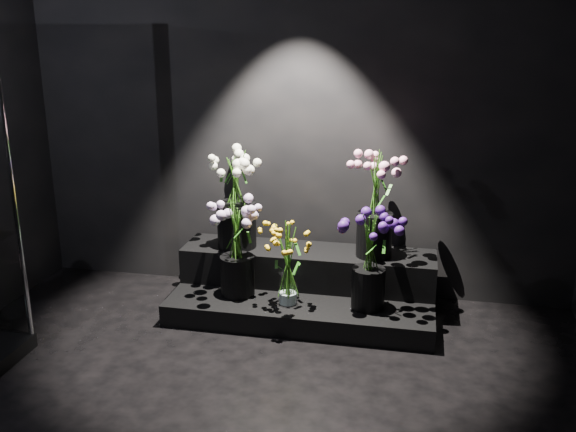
# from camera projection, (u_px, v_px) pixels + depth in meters

# --- Properties ---
(wall_back) EXTENTS (4.00, 0.00, 4.00)m
(wall_back) POSITION_uv_depth(u_px,v_px,m) (298.00, 105.00, 4.56)
(wall_back) COLOR black
(wall_back) RESTS_ON floor
(display_riser) EXTENTS (1.81, 0.81, 0.40)m
(display_riser) POSITION_uv_depth(u_px,v_px,m) (305.00, 286.00, 4.56)
(display_riser) COLOR black
(display_riser) RESTS_ON floor
(bouquet_orange_bells) EXTENTS (0.35, 0.35, 0.56)m
(bouquet_orange_bells) POSITION_uv_depth(u_px,v_px,m) (288.00, 263.00, 4.24)
(bouquet_orange_bells) COLOR white
(bouquet_orange_bells) RESTS_ON display_riser
(bouquet_lilac) EXTENTS (0.41, 0.41, 0.68)m
(bouquet_lilac) POSITION_uv_depth(u_px,v_px,m) (237.00, 242.00, 4.36)
(bouquet_lilac) COLOR black
(bouquet_lilac) RESTS_ON display_riser
(bouquet_purple) EXTENTS (0.44, 0.44, 0.65)m
(bouquet_purple) POSITION_uv_depth(u_px,v_px,m) (369.00, 254.00, 4.16)
(bouquet_purple) COLOR black
(bouquet_purple) RESTS_ON display_riser
(bouquet_cream_roses) EXTENTS (0.49, 0.49, 0.71)m
(bouquet_cream_roses) POSITION_uv_depth(u_px,v_px,m) (236.00, 194.00, 4.56)
(bouquet_cream_roses) COLOR black
(bouquet_cream_roses) RESTS_ON display_riser
(bouquet_pink_roses) EXTENTS (0.43, 0.43, 0.73)m
(bouquet_pink_roses) POSITION_uv_depth(u_px,v_px,m) (376.00, 199.00, 4.37)
(bouquet_pink_roses) COLOR black
(bouquet_pink_roses) RESTS_ON display_riser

